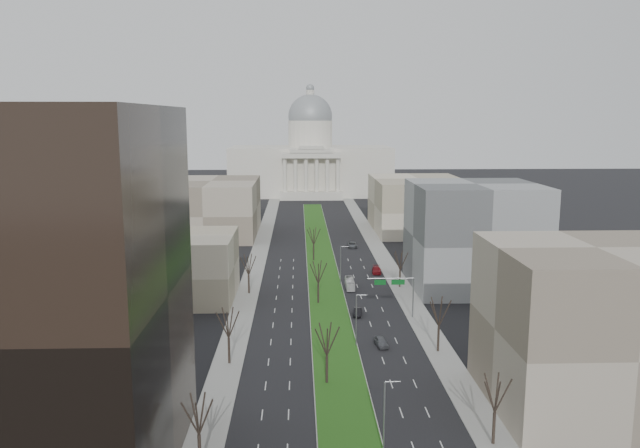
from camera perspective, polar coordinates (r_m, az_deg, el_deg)
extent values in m
plane|color=black|center=(171.11, 0.09, -3.35)|extent=(600.00, 600.00, 0.00)
cube|color=#999993|center=(170.12, 0.10, -3.40)|extent=(8.00, 222.00, 0.15)
cube|color=#234813|center=(170.10, 0.10, -3.37)|extent=(7.70, 221.70, 0.06)
cube|color=gray|center=(147.20, -6.42, -5.56)|extent=(5.00, 330.00, 0.15)
cube|color=gray|center=(148.61, 7.23, -5.43)|extent=(5.00, 330.00, 0.15)
cube|color=beige|center=(317.73, -0.88, 4.92)|extent=(80.00, 40.00, 24.00)
cube|color=beige|center=(295.90, -0.79, 2.61)|extent=(30.00, 6.00, 4.00)
cube|color=beige|center=(294.14, -0.80, 6.29)|extent=(28.00, 5.00, 2.50)
cube|color=beige|center=(294.02, -0.80, 6.68)|extent=(20.00, 5.00, 1.80)
cube|color=beige|center=(293.94, -0.80, 6.99)|extent=(12.00, 5.00, 1.60)
cylinder|color=beige|center=(316.72, -0.89, 8.17)|extent=(22.00, 22.00, 14.00)
sphere|color=gray|center=(316.59, -0.90, 9.80)|extent=(22.00, 22.00, 22.00)
cylinder|color=beige|center=(316.79, -0.90, 11.78)|extent=(4.00, 4.00, 4.00)
sphere|color=gray|center=(316.91, -0.90, 12.33)|extent=(4.00, 4.00, 4.00)
cylinder|color=beige|center=(294.83, -3.24, 4.53)|extent=(2.00, 2.00, 16.00)
cylinder|color=beige|center=(294.77, -2.26, 4.54)|extent=(2.00, 2.00, 16.00)
cylinder|color=beige|center=(294.78, -1.29, 4.54)|extent=(2.00, 2.00, 16.00)
cylinder|color=beige|center=(294.88, -0.31, 4.54)|extent=(2.00, 2.00, 16.00)
cylinder|color=beige|center=(295.07, 0.66, 4.55)|extent=(2.00, 2.00, 16.00)
cylinder|color=beige|center=(295.34, 1.63, 4.55)|extent=(2.00, 2.00, 16.00)
cube|color=black|center=(74.04, -26.82, -6.05)|extent=(34.00, 30.00, 40.00)
cube|color=tan|center=(138.01, -13.23, -3.84)|extent=(26.00, 22.00, 14.00)
cube|color=gray|center=(91.99, 23.50, -8.68)|extent=(26.00, 24.00, 22.00)
cube|color=#5A5C5E|center=(146.67, 13.89, -1.07)|extent=(28.00, 26.00, 24.00)
cube|color=gray|center=(210.69, -9.87, 1.48)|extent=(30.00, 40.00, 18.00)
cube|color=tan|center=(217.52, 8.92, 1.76)|extent=(30.00, 40.00, 18.00)
cylinder|color=black|center=(102.02, -8.31, -11.41)|extent=(0.40, 0.40, 4.32)
cylinder|color=black|center=(139.91, -6.53, -5.52)|extent=(0.40, 0.40, 4.22)
cylinder|color=black|center=(81.16, 15.60, -17.56)|extent=(0.40, 0.40, 4.13)
cylinder|color=black|center=(107.65, 10.76, -10.30)|extent=(0.40, 0.40, 4.42)
cylinder|color=black|center=(145.21, 7.31, -5.00)|extent=(0.40, 0.40, 4.03)
cylinder|color=black|center=(94.07, 0.63, -13.18)|extent=(0.40, 0.40, 4.32)
cylinder|color=black|center=(131.80, -0.16, -6.39)|extent=(0.40, 0.40, 4.32)
cylinder|color=black|center=(170.57, -0.58, -2.65)|extent=(0.40, 0.40, 4.32)
cylinder|color=gray|center=(75.50, 5.88, -17.34)|extent=(0.20, 0.20, 9.00)
cylinder|color=gray|center=(73.64, 6.66, -14.12)|extent=(1.80, 0.12, 0.12)
cylinder|color=gray|center=(107.62, 3.34, -8.86)|extent=(0.20, 0.20, 9.00)
cylinder|color=gray|center=(106.33, 3.85, -6.50)|extent=(1.80, 0.12, 0.12)
cylinder|color=gray|center=(145.96, 1.89, -3.84)|extent=(0.20, 0.20, 9.00)
cylinder|color=gray|center=(145.01, 2.26, -2.07)|extent=(1.80, 0.12, 0.12)
cylinder|color=gray|center=(123.64, 8.51, -6.71)|extent=(0.24, 0.24, 8.00)
cylinder|color=gray|center=(121.84, 6.47, -4.96)|extent=(9.00, 0.18, 0.18)
cube|color=#0C591E|center=(122.34, 7.15, -5.30)|extent=(2.60, 0.08, 1.00)
cube|color=#0C591E|center=(121.84, 5.52, -5.33)|extent=(2.20, 0.08, 1.00)
imported|color=#4F5157|center=(109.31, 5.60, -10.66)|extent=(2.43, 4.73, 1.54)
imported|color=black|center=(124.82, 3.47, -8.03)|extent=(2.27, 4.65, 1.47)
imported|color=maroon|center=(157.92, 5.19, -4.22)|extent=(2.62, 5.55, 1.57)
imported|color=#53565B|center=(188.27, 2.96, -1.91)|extent=(2.64, 5.69, 1.58)
imported|color=white|center=(143.81, 2.74, -5.46)|extent=(1.93, 7.92, 2.20)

